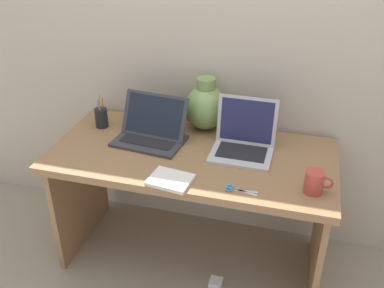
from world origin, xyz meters
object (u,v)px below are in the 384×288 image
scissors (235,189)px  green_vase (206,106)px  pen_cup (101,117)px  notebook_stack (170,180)px  laptop_left (152,129)px  power_brick (216,282)px  coffee_mug (315,182)px  laptop_right (244,138)px

scissors → green_vase: bearing=116.5°
pen_cup → notebook_stack: bearing=-37.7°
laptop_left → notebook_stack: bearing=-58.6°
laptop_left → notebook_stack: 0.42m
power_brick → pen_cup: bearing=157.2°
scissors → power_brick: scissors is taller
green_vase → pen_cup: bearing=-165.8°
green_vase → coffee_mug: size_ratio=2.34×
coffee_mug → scissors: size_ratio=0.85×
green_vase → laptop_left: bearing=-139.7°
notebook_stack → coffee_mug: 0.64m
notebook_stack → coffee_mug: bearing=8.1°
pen_cup → scissors: 0.93m
green_vase → laptop_right: bearing=-37.3°
laptop_left → green_vase: (0.24, 0.21, 0.07)m
laptop_right → notebook_stack: 0.46m
laptop_right → green_vase: size_ratio=1.05×
laptop_left → laptop_right: (0.49, 0.02, 0.01)m
notebook_stack → power_brick: size_ratio=2.74×
laptop_left → power_brick: laptop_left is taller
pen_cup → coffee_mug: bearing=-15.6°
laptop_right → coffee_mug: (0.36, -0.28, -0.02)m
green_vase → scissors: 0.62m
coffee_mug → scissors: (-0.33, -0.08, -0.05)m
laptop_left → notebook_stack: laptop_left is taller
pen_cup → scissors: pen_cup is taller
laptop_right → power_brick: laptop_right is taller
notebook_stack → pen_cup: size_ratio=1.01×
laptop_left → notebook_stack: size_ratio=2.00×
green_vase → coffee_mug: green_vase is taller
power_brick → scissors: bearing=-44.7°
laptop_right → green_vase: (-0.25, 0.19, 0.06)m
laptop_right → pen_cup: 0.81m
laptop_left → power_brick: 0.91m
laptop_right → notebook_stack: bearing=-126.5°
scissors → laptop_right: bearing=94.0°
green_vase → notebook_stack: bearing=-92.8°
pen_cup → scissors: size_ratio=1.28×
scissors → laptop_left: bearing=146.6°
pen_cup → laptop_right: bearing=-3.2°
laptop_left → pen_cup: 0.33m
laptop_right → scissors: laptop_right is taller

